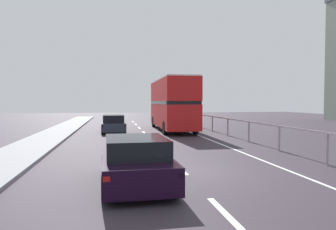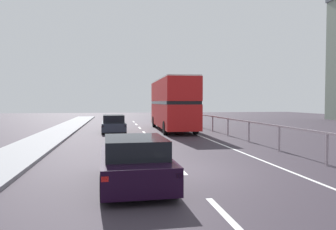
{
  "view_description": "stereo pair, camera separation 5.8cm",
  "coord_description": "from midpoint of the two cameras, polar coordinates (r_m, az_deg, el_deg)",
  "views": [
    {
      "loc": [
        -2.32,
        -10.45,
        2.36
      ],
      "look_at": [
        0.68,
        7.19,
        1.63
      ],
      "focal_mm": 34.55,
      "sensor_mm": 36.0,
      "label": 1
    },
    {
      "loc": [
        -2.27,
        -10.46,
        2.36
      ],
      "look_at": [
        0.68,
        7.19,
        1.63
      ],
      "focal_mm": 34.55,
      "sensor_mm": 36.0,
      "label": 2
    }
  ],
  "objects": [
    {
      "name": "lane_paint_markings",
      "position": [
        19.57,
        3.94,
        -4.58
      ],
      "size": [
        3.73,
        46.0,
        0.01
      ],
      "color": "silver",
      "rests_on": "ground"
    },
    {
      "name": "double_decker_bus_red",
      "position": [
        26.61,
        0.67,
        2.11
      ],
      "size": [
        2.59,
        10.19,
        4.2
      ],
      "rotation": [
        0.0,
        0.0,
        -0.01
      ],
      "color": "#B21617",
      "rests_on": "ground"
    },
    {
      "name": "bridge_side_railing",
      "position": [
        21.0,
        12.08,
        -1.45
      ],
      "size": [
        0.1,
        42.0,
        1.24
      ],
      "color": "gray",
      "rests_on": "ground"
    },
    {
      "name": "hatchback_car_near",
      "position": [
        9.29,
        -5.95,
        -8.18
      ],
      "size": [
        1.98,
        4.34,
        1.37
      ],
      "rotation": [
        0.0,
        0.0,
        0.03
      ],
      "color": "black",
      "rests_on": "ground"
    },
    {
      "name": "ground_plane",
      "position": [
        10.98,
        2.68,
        -10.35
      ],
      "size": [
        75.96,
        120.0,
        0.1
      ],
      "primitive_type": "cube",
      "color": "#322A33"
    },
    {
      "name": "sedan_car_ahead",
      "position": [
        25.2,
        -9.71,
        -1.57
      ],
      "size": [
        1.89,
        4.33,
        1.36
      ],
      "rotation": [
        0.0,
        0.0,
        0.03
      ],
      "color": "#262B38",
      "rests_on": "ground"
    }
  ]
}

